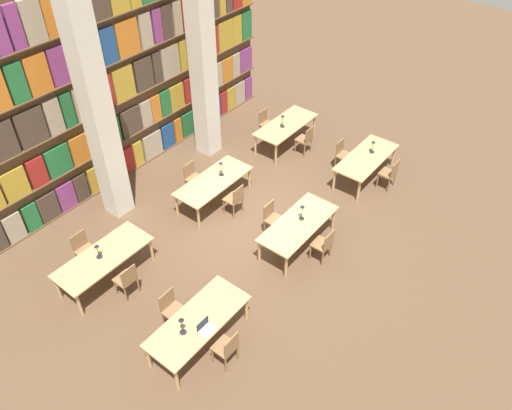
% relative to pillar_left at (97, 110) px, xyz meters
% --- Properties ---
extents(ground_plane, '(40.00, 40.00, 0.00)m').
position_rel_pillar_left_xyz_m(ground_plane, '(1.77, -3.11, -3.00)').
color(ground_plane, brown).
extents(bookshelf_bank, '(10.49, 0.35, 5.50)m').
position_rel_pillar_left_xyz_m(bookshelf_bank, '(1.78, 1.12, -0.27)').
color(bookshelf_bank, brown).
rests_on(bookshelf_bank, ground_plane).
extents(pillar_left, '(0.56, 0.56, 6.00)m').
position_rel_pillar_left_xyz_m(pillar_left, '(0.00, 0.00, 0.00)').
color(pillar_left, silver).
rests_on(pillar_left, ground_plane).
extents(pillar_center, '(0.56, 0.56, 6.00)m').
position_rel_pillar_left_xyz_m(pillar_center, '(3.54, 0.00, 0.00)').
color(pillar_center, silver).
rests_on(pillar_center, ground_plane).
extents(reading_table_0, '(2.21, 0.93, 0.72)m').
position_rel_pillar_left_xyz_m(reading_table_0, '(-1.71, -4.53, -2.35)').
color(reading_table_0, tan).
rests_on(reading_table_0, ground_plane).
extents(chair_0, '(0.42, 0.40, 0.90)m').
position_rel_pillar_left_xyz_m(chair_0, '(-1.72, -5.28, -2.51)').
color(chair_0, olive).
rests_on(chair_0, ground_plane).
extents(chair_1, '(0.42, 0.40, 0.90)m').
position_rel_pillar_left_xyz_m(chair_1, '(-1.72, -3.78, -2.51)').
color(chair_1, olive).
rests_on(chair_1, ground_plane).
extents(desk_lamp_0, '(0.14, 0.14, 0.45)m').
position_rel_pillar_left_xyz_m(desk_lamp_0, '(-2.09, -4.50, -1.98)').
color(desk_lamp_0, '#232328').
rests_on(desk_lamp_0, reading_table_0).
extents(laptop, '(0.32, 0.22, 0.21)m').
position_rel_pillar_left_xyz_m(laptop, '(-1.77, -4.80, -2.24)').
color(laptop, silver).
rests_on(laptop, reading_table_0).
extents(reading_table_1, '(2.21, 0.93, 0.72)m').
position_rel_pillar_left_xyz_m(reading_table_1, '(1.82, -4.50, -2.35)').
color(reading_table_1, tan).
rests_on(reading_table_1, ground_plane).
extents(chair_2, '(0.42, 0.40, 0.90)m').
position_rel_pillar_left_xyz_m(chair_2, '(1.79, -5.24, -2.51)').
color(chair_2, olive).
rests_on(chair_2, ground_plane).
extents(chair_3, '(0.42, 0.40, 0.90)m').
position_rel_pillar_left_xyz_m(chair_3, '(1.79, -3.75, -2.51)').
color(chair_3, olive).
rests_on(chair_3, ground_plane).
extents(desk_lamp_1, '(0.14, 0.14, 0.44)m').
position_rel_pillar_left_xyz_m(desk_lamp_1, '(1.98, -4.47, -1.98)').
color(desk_lamp_1, '#232328').
rests_on(desk_lamp_1, reading_table_1).
extents(reading_table_2, '(2.21, 0.93, 0.72)m').
position_rel_pillar_left_xyz_m(reading_table_2, '(5.24, -4.45, -2.35)').
color(reading_table_2, tan).
rests_on(reading_table_2, ground_plane).
extents(chair_4, '(0.42, 0.40, 0.90)m').
position_rel_pillar_left_xyz_m(chair_4, '(5.26, -5.20, -2.51)').
color(chair_4, olive).
rests_on(chair_4, ground_plane).
extents(chair_5, '(0.42, 0.40, 0.90)m').
position_rel_pillar_left_xyz_m(chair_5, '(5.26, -3.70, -2.51)').
color(chair_5, olive).
rests_on(chair_5, ground_plane).
extents(desk_lamp_2, '(0.14, 0.14, 0.39)m').
position_rel_pillar_left_xyz_m(desk_lamp_2, '(5.53, -4.46, -2.02)').
color(desk_lamp_2, '#232328').
rests_on(desk_lamp_2, reading_table_2).
extents(reading_table_3, '(2.21, 0.93, 0.72)m').
position_rel_pillar_left_xyz_m(reading_table_3, '(-1.76, -1.69, -2.35)').
color(reading_table_3, tan).
rests_on(reading_table_3, ground_plane).
extents(chair_6, '(0.42, 0.40, 0.90)m').
position_rel_pillar_left_xyz_m(chair_6, '(-1.77, -2.44, -2.51)').
color(chair_6, olive).
rests_on(chair_6, ground_plane).
extents(chair_7, '(0.42, 0.40, 0.90)m').
position_rel_pillar_left_xyz_m(chair_7, '(-1.77, -0.95, -2.51)').
color(chair_7, olive).
rests_on(chair_7, ground_plane).
extents(desk_lamp_3, '(0.14, 0.14, 0.39)m').
position_rel_pillar_left_xyz_m(desk_lamp_3, '(-1.82, -1.65, -2.02)').
color(desk_lamp_3, '#232328').
rests_on(desk_lamp_3, reading_table_3).
extents(reading_table_4, '(2.21, 0.93, 0.72)m').
position_rel_pillar_left_xyz_m(reading_table_4, '(1.80, -1.80, -2.35)').
color(reading_table_4, tan).
rests_on(reading_table_4, ground_plane).
extents(chair_8, '(0.42, 0.40, 0.90)m').
position_rel_pillar_left_xyz_m(chair_8, '(1.77, -2.54, -2.51)').
color(chair_8, olive).
rests_on(chair_8, ground_plane).
extents(chair_9, '(0.42, 0.40, 0.90)m').
position_rel_pillar_left_xyz_m(chair_9, '(1.77, -1.05, -2.51)').
color(chair_9, olive).
rests_on(chair_9, ground_plane).
extents(desk_lamp_4, '(0.14, 0.14, 0.44)m').
position_rel_pillar_left_xyz_m(desk_lamp_4, '(2.10, -1.81, -1.98)').
color(desk_lamp_4, '#232328').
rests_on(desk_lamp_4, reading_table_4).
extents(reading_table_5, '(2.21, 0.93, 0.72)m').
position_rel_pillar_left_xyz_m(reading_table_5, '(5.26, -1.67, -2.35)').
color(reading_table_5, tan).
rests_on(reading_table_5, ground_plane).
extents(chair_10, '(0.42, 0.40, 0.90)m').
position_rel_pillar_left_xyz_m(chair_10, '(5.23, -2.42, -2.51)').
color(chair_10, olive).
rests_on(chair_10, ground_plane).
extents(chair_11, '(0.42, 0.40, 0.90)m').
position_rel_pillar_left_xyz_m(chair_11, '(5.23, -0.93, -2.51)').
color(chair_11, olive).
rests_on(chair_11, ground_plane).
extents(desk_lamp_5, '(0.14, 0.14, 0.41)m').
position_rel_pillar_left_xyz_m(desk_lamp_5, '(5.06, -1.68, -2.00)').
color(desk_lamp_5, '#232328').
rests_on(desk_lamp_5, reading_table_5).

